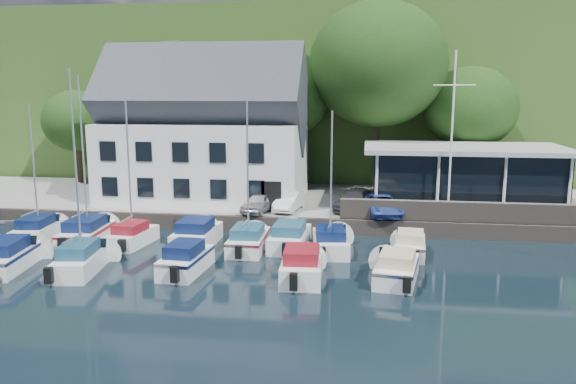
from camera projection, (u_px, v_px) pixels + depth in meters
name	position (u px, v px, depth m)	size (l,w,h in m)	color
ground	(257.00, 297.00, 24.21)	(180.00, 180.00, 0.00)	black
quay	(303.00, 205.00, 41.18)	(60.00, 13.00, 1.00)	gray
quay_face	(291.00, 225.00, 34.84)	(60.00, 0.30, 1.00)	#5E534B
hillside	(337.00, 95.00, 83.19)	(160.00, 75.00, 16.00)	#375B22
field_patch	(391.00, 43.00, 88.44)	(50.00, 30.00, 0.30)	#586231
harbor_building	(205.00, 139.00, 40.28)	(14.40, 8.20, 8.70)	white
club_pavilion	(463.00, 176.00, 37.76)	(13.20, 7.20, 4.10)	black
seawall	(492.00, 212.00, 33.40)	(18.00, 0.50, 1.20)	#5E534B
gangway	(27.00, 232.00, 35.23)	(1.20, 6.00, 1.40)	silver
car_silver	(259.00, 202.00, 36.32)	(1.44, 3.58, 1.22)	#B6B7BC
car_white	(289.00, 201.00, 36.77)	(1.28, 3.66, 1.21)	white
car_dgrey	(355.00, 200.00, 36.95)	(1.84, 4.52, 1.31)	#323237
car_blue	(382.00, 204.00, 35.49)	(1.56, 3.95, 1.35)	#334B9C
flagpole	(452.00, 137.00, 33.55)	(2.42, 0.20, 10.09)	white
tree_0	(78.00, 136.00, 47.56)	(5.72, 5.72, 7.82)	black
tree_1	(177.00, 114.00, 45.60)	(8.55, 8.55, 11.69)	black
tree_2	(279.00, 118.00, 44.82)	(8.14, 8.14, 11.12)	black
tree_3	(377.00, 97.00, 43.10)	(10.61, 10.61, 14.49)	black
tree_4	(469.00, 130.00, 42.96)	(7.02, 7.02, 9.59)	black
boat_r1_0	(34.00, 167.00, 32.80)	(1.89, 6.00, 8.67)	white
boat_r1_1	(83.00, 163.00, 31.94)	(2.19, 6.73, 9.40)	white
boat_r1_2	(129.00, 173.00, 31.53)	(1.80, 5.07, 8.39)	white
boat_r1_3	(197.00, 232.00, 32.11)	(2.20, 5.97, 1.57)	white
boat_r1_4	(248.00, 173.00, 30.53)	(2.02, 5.98, 8.64)	white
boat_r1_5	(290.00, 234.00, 31.74)	(2.06, 6.25, 1.46)	white
boat_r1_6	(331.00, 174.00, 30.22)	(2.02, 5.87, 8.62)	white
boat_r1_7	(410.00, 243.00, 30.20)	(1.75, 4.96, 1.35)	white
boat_r2_0	(8.00, 254.00, 27.89)	(2.06, 6.35, 1.55)	white
boat_r2_1	(76.00, 178.00, 26.76)	(1.81, 6.25, 9.26)	white
boat_r2_2	(186.00, 257.00, 27.32)	(1.81, 5.39, 1.55)	white
boat_r2_3	(302.00, 263.00, 26.37)	(2.03, 5.55, 1.57)	white
boat_r2_4	(397.00, 266.00, 26.14)	(1.95, 5.45, 1.44)	white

